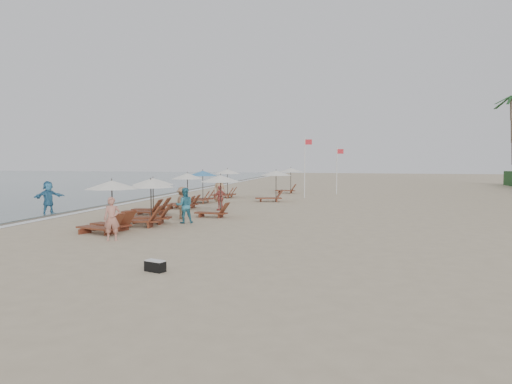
% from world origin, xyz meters
% --- Properties ---
extents(ground, '(160.00, 160.00, 0.00)m').
position_xyz_m(ground, '(0.00, 0.00, 0.00)').
color(ground, tan).
rests_on(ground, ground).
extents(wet_sand_band, '(3.20, 140.00, 0.01)m').
position_xyz_m(wet_sand_band, '(-12.50, 10.00, 0.00)').
color(wet_sand_band, '#6B5E4C').
rests_on(wet_sand_band, ground).
extents(foam_line, '(0.50, 140.00, 0.02)m').
position_xyz_m(foam_line, '(-11.20, 10.00, 0.01)').
color(foam_line, white).
rests_on(foam_line, ground).
extents(lounger_station_0, '(2.61, 2.32, 2.20)m').
position_xyz_m(lounger_station_0, '(-5.74, -2.27, 1.13)').
color(lounger_station_0, brown).
rests_on(lounger_station_0, ground).
extents(lounger_station_1, '(2.75, 2.30, 2.14)m').
position_xyz_m(lounger_station_1, '(-5.10, 0.07, 0.99)').
color(lounger_station_1, brown).
rests_on(lounger_station_1, ground).
extents(lounger_station_2, '(2.71, 2.32, 2.06)m').
position_xyz_m(lounger_station_2, '(-6.59, 3.66, 1.02)').
color(lounger_station_2, brown).
rests_on(lounger_station_2, ground).
extents(lounger_station_3, '(2.34, 2.03, 2.19)m').
position_xyz_m(lounger_station_3, '(-6.10, 7.77, 1.10)').
color(lounger_station_3, brown).
rests_on(lounger_station_3, ground).
extents(lounger_station_4, '(2.48, 2.32, 2.25)m').
position_xyz_m(lounger_station_4, '(-6.40, 11.53, 1.08)').
color(lounger_station_4, brown).
rests_on(lounger_station_4, ground).
extents(lounger_station_5, '(2.41, 2.10, 2.24)m').
position_xyz_m(lounger_station_5, '(-5.94, 16.28, 1.15)').
color(lounger_station_5, brown).
rests_on(lounger_station_5, ground).
extents(inland_station_0, '(2.52, 2.24, 2.22)m').
position_xyz_m(inland_station_0, '(-2.78, 3.95, 1.49)').
color(inland_station_0, brown).
rests_on(inland_station_0, ground).
extents(inland_station_1, '(2.66, 2.24, 2.22)m').
position_xyz_m(inland_station_1, '(-1.62, 13.78, 1.42)').
color(inland_station_1, brown).
rests_on(inland_station_1, ground).
extents(inland_station_2, '(2.51, 2.24, 2.22)m').
position_xyz_m(inland_station_2, '(-1.80, 22.34, 1.49)').
color(inland_station_2, brown).
rests_on(inland_station_2, ground).
extents(beachgoer_near, '(0.72, 0.62, 1.67)m').
position_xyz_m(beachgoer_near, '(-4.51, -4.13, 0.84)').
color(beachgoer_near, tan).
rests_on(beachgoer_near, ground).
extents(beachgoer_mid_a, '(1.03, 0.94, 1.71)m').
position_xyz_m(beachgoer_mid_a, '(-3.60, 1.20, 0.86)').
color(beachgoer_mid_a, teal).
rests_on(beachgoer_mid_a, ground).
extents(beachgoer_mid_b, '(1.19, 1.20, 1.66)m').
position_xyz_m(beachgoer_mid_b, '(-4.31, 2.77, 0.83)').
color(beachgoer_mid_b, '#946A4B').
rests_on(beachgoer_mid_b, ground).
extents(beachgoer_far_a, '(0.83, 0.92, 1.50)m').
position_xyz_m(beachgoer_far_a, '(-3.58, 7.11, 0.75)').
color(beachgoer_far_a, '#C4584E').
rests_on(beachgoer_far_a, ground).
extents(beachgoer_far_b, '(1.07, 1.03, 1.84)m').
position_xyz_m(beachgoer_far_b, '(-5.36, 12.80, 0.92)').
color(beachgoer_far_b, tan).
rests_on(beachgoer_far_b, ground).
extents(waterline_walker, '(1.34, 1.77, 1.86)m').
position_xyz_m(waterline_walker, '(-12.40, 3.16, 0.93)').
color(waterline_walker, teal).
rests_on(waterline_walker, ground).
extents(duffel_bag, '(0.64, 0.46, 0.32)m').
position_xyz_m(duffel_bag, '(-0.75, -8.60, 0.16)').
color(duffel_bag, black).
rests_on(duffel_bag, ground).
extents(flag_pole_near, '(0.60, 0.08, 4.76)m').
position_xyz_m(flag_pole_near, '(0.25, 17.30, 2.63)').
color(flag_pole_near, silver).
rests_on(flag_pole_near, ground).
extents(flag_pole_far, '(0.59, 0.08, 4.08)m').
position_xyz_m(flag_pole_far, '(2.47, 21.78, 2.28)').
color(flag_pole_far, silver).
rests_on(flag_pole_far, ground).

